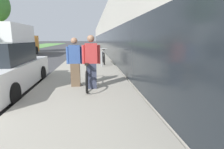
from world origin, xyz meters
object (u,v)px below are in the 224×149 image
bike_rack_hoop (102,57)px  moving_truck (15,41)px  tandem_bicycle (87,75)px  parked_sedan_curbside (1,70)px  person_rider (91,62)px  cruiser_bike_nearest (104,57)px  person_bystander (75,62)px

bike_rack_hoop → moving_truck: (-7.78, 7.59, 0.86)m
tandem_bicycle → parked_sedan_curbside: bearing=177.8°
person_rider → moving_truck: size_ratio=0.24×
cruiser_bike_nearest → parked_sedan_curbside: bearing=-125.5°
bike_rack_hoop → tandem_bicycle: bearing=-99.6°
person_rider → person_bystander: person_rider is taller
tandem_bicycle → person_rider: size_ratio=1.37×
tandem_bicycle → moving_truck: bearing=120.9°
moving_truck → person_rider: bearing=-59.2°
person_rider → bike_rack_hoop: 4.56m
cruiser_bike_nearest → moving_truck: moving_truck is taller
person_bystander → cruiser_bike_nearest: bearing=76.3°
tandem_bicycle → person_rider: 0.58m
person_bystander → parked_sedan_curbside: size_ratio=0.36×
tandem_bicycle → person_rider: (0.14, -0.29, 0.49)m
bike_rack_hoop → parked_sedan_curbside: parked_sedan_curbside is taller
person_rider → parked_sedan_curbside: person_rider is taller
tandem_bicycle → parked_sedan_curbside: 2.80m
tandem_bicycle → parked_sedan_curbside: (-2.78, 0.11, 0.23)m
bike_rack_hoop → moving_truck: moving_truck is taller
parked_sedan_curbside → moving_truck: (-4.28, 11.71, 0.78)m
tandem_bicycle → parked_sedan_curbside: parked_sedan_curbside is taller
tandem_bicycle → person_bystander: bearing=176.9°
bike_rack_hoop → moving_truck: bearing=135.7°
person_bystander → tandem_bicycle: bearing=-3.1°
tandem_bicycle → person_rider: person_rider is taller
parked_sedan_curbside → moving_truck: 12.49m
person_rider → person_bystander: (-0.54, 0.31, -0.04)m
person_bystander → bike_rack_hoop: person_bystander is taller
person_bystander → moving_truck: 13.56m
moving_truck → cruiser_bike_nearest: bearing=-39.5°
bike_rack_hoop → cruiser_bike_nearest: 1.06m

